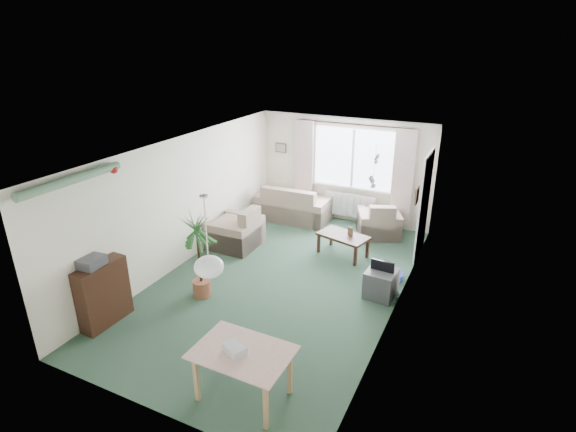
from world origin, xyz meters
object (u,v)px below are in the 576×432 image
at_px(coffee_table, 343,245).
at_px(houseplant, 199,255).
at_px(sofa, 294,202).
at_px(armchair_corner, 379,218).
at_px(tv_cube, 381,283).
at_px(bookshelf, 103,294).
at_px(dining_table, 244,375).
at_px(pet_bed, 387,274).
at_px(armchair_left, 235,226).

bearing_deg(coffee_table, houseplant, -123.74).
bearing_deg(sofa, coffee_table, 140.85).
bearing_deg(houseplant, armchair_corner, 61.42).
relative_size(armchair_corner, houseplant, 0.58).
bearing_deg(coffee_table, tv_cube, -46.97).
distance_m(bookshelf, tv_cube, 4.36).
height_order(sofa, dining_table, sofa).
height_order(sofa, bookshelf, bookshelf).
distance_m(coffee_table, pet_bed, 1.14).
bearing_deg(armchair_corner, sofa, -24.27).
bearing_deg(houseplant, tv_cube, 25.56).
height_order(sofa, coffee_table, sofa).
xyz_separation_m(coffee_table, houseplant, (-1.62, -2.43, 0.54)).
relative_size(armchair_corner, armchair_left, 0.91).
bearing_deg(coffee_table, pet_bed, -25.74).
height_order(bookshelf, tv_cube, bookshelf).
relative_size(armchair_left, tv_cube, 1.84).
height_order(coffee_table, pet_bed, coffee_table).
bearing_deg(bookshelf, sofa, 82.18).
bearing_deg(armchair_left, dining_table, 33.09).
distance_m(armchair_left, bookshelf, 3.14).
height_order(armchair_left, houseplant, houseplant).
distance_m(coffee_table, bookshelf, 4.44).
bearing_deg(armchair_left, pet_bed, 90.96).
distance_m(sofa, dining_table, 5.66).
bearing_deg(dining_table, armchair_corner, 87.84).
relative_size(bookshelf, pet_bed, 1.74).
xyz_separation_m(coffee_table, dining_table, (0.18, -4.08, 0.11)).
bearing_deg(armchair_corner, dining_table, 64.27).
distance_m(coffee_table, tv_cube, 1.56).
xyz_separation_m(sofa, dining_table, (1.84, -5.35, -0.09)).
bearing_deg(sofa, dining_table, 107.34).
height_order(armchair_corner, pet_bed, armchair_corner).
distance_m(houseplant, tv_cube, 3.03).
distance_m(tv_cube, pet_bed, 0.68).
xyz_separation_m(armchair_left, houseplant, (0.51, -1.88, 0.33)).
height_order(dining_table, pet_bed, dining_table).
relative_size(bookshelf, houseplant, 0.65).
bearing_deg(armchair_corner, armchair_left, 12.08).
height_order(armchair_left, pet_bed, armchair_left).
bearing_deg(tv_cube, bookshelf, -139.77).
bearing_deg(tv_cube, sofa, 143.11).
xyz_separation_m(dining_table, pet_bed, (0.84, 3.59, -0.27)).
distance_m(armchair_left, tv_cube, 3.26).
distance_m(coffee_table, dining_table, 4.08).
height_order(houseplant, dining_table, houseplant).
distance_m(dining_table, tv_cube, 3.07).
bearing_deg(dining_table, armchair_left, 123.27).
height_order(sofa, armchair_left, armchair_left).
height_order(coffee_table, tv_cube, tv_cube).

